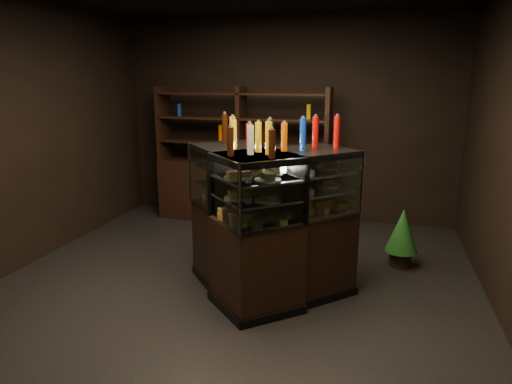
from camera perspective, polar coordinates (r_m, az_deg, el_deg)
ground at (r=4.98m, az=-2.27°, el=-11.08°), size 5.00×5.00×0.00m
room_shell at (r=4.51m, az=-2.51°, el=11.86°), size 5.02×5.02×3.01m
display_case at (r=4.51m, az=0.98°, el=-7.04°), size 1.82×1.46×1.47m
food_display at (r=4.32m, az=0.99°, el=0.57°), size 1.39×1.03×0.45m
bottles_top at (r=4.24m, az=1.05°, el=7.10°), size 1.22×0.89×0.30m
potted_conifer at (r=5.46m, az=17.84°, el=-4.48°), size 0.36×0.36×0.77m
back_shelving at (r=6.81m, az=-1.79°, el=1.19°), size 2.59×0.49×2.00m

